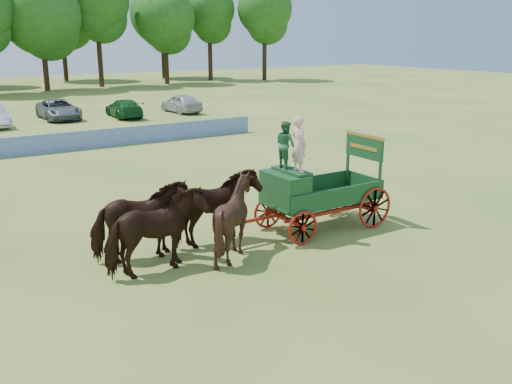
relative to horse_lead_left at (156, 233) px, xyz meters
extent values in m
plane|color=#A49B4A|center=(2.30, 0.31, -1.16)|extent=(160.00, 160.00, 0.00)
imported|color=black|center=(0.00, 0.00, 0.00)|extent=(2.83, 1.47, 2.31)
imported|color=black|center=(0.00, 1.10, 0.00)|extent=(2.88, 1.60, 2.31)
imported|color=black|center=(2.40, 0.00, 0.00)|extent=(2.15, 1.92, 2.32)
imported|color=black|center=(2.40, 1.10, 0.00)|extent=(2.79, 1.38, 2.31)
cube|color=maroon|center=(4.60, 0.55, -0.56)|extent=(0.12, 2.00, 0.12)
cube|color=maroon|center=(7.60, 0.55, -0.56)|extent=(0.12, 2.00, 0.12)
cube|color=maroon|center=(6.10, 0.00, -0.44)|extent=(3.80, 0.10, 0.12)
cube|color=maroon|center=(6.10, 1.10, -0.44)|extent=(3.80, 0.10, 0.12)
cube|color=maroon|center=(3.70, 0.55, -0.41)|extent=(2.80, 0.09, 0.09)
cube|color=#164322|center=(6.10, 0.55, -0.16)|extent=(3.80, 1.80, 0.10)
cube|color=#164322|center=(6.10, -0.33, 0.14)|extent=(3.80, 0.06, 0.55)
cube|color=#164322|center=(6.10, 1.43, 0.14)|extent=(3.80, 0.06, 0.55)
cube|color=#164322|center=(7.98, 0.55, 0.14)|extent=(0.06, 1.80, 0.55)
cube|color=#164322|center=(4.60, 0.55, 0.39)|extent=(0.85, 1.70, 1.05)
cube|color=#164322|center=(4.85, 0.55, 0.96)|extent=(0.55, 1.50, 0.08)
cube|color=#164322|center=(4.22, 0.55, 0.19)|extent=(0.10, 1.60, 0.65)
cube|color=#164322|center=(4.40, 0.55, -0.11)|extent=(0.55, 1.60, 0.06)
cube|color=#164322|center=(7.90, -0.25, 0.79)|extent=(0.08, 0.08, 1.80)
cube|color=#164322|center=(7.90, 1.35, 0.79)|extent=(0.08, 0.08, 1.80)
cube|color=#164322|center=(7.90, 0.55, 1.39)|extent=(0.07, 1.75, 0.75)
cube|color=#C88833|center=(7.90, 0.55, 1.79)|extent=(0.08, 1.80, 0.09)
cube|color=#C88833|center=(7.86, 0.55, 1.39)|extent=(0.02, 1.30, 0.12)
torus|color=maroon|center=(4.60, -0.40, -0.61)|extent=(1.09, 0.09, 1.09)
torus|color=maroon|center=(4.60, 1.50, -0.61)|extent=(1.09, 0.09, 1.09)
torus|color=maroon|center=(7.60, -0.40, -0.46)|extent=(1.39, 0.09, 1.39)
torus|color=maroon|center=(7.60, 1.50, -0.46)|extent=(1.39, 0.09, 1.39)
imported|color=beige|center=(4.85, 0.20, 1.86)|extent=(0.41, 0.63, 1.72)
imported|color=#296F41|center=(4.85, 0.90, 1.75)|extent=(0.57, 0.73, 1.49)
cube|color=#2144B3|center=(1.30, 18.31, -0.63)|extent=(26.00, 0.08, 1.05)
imported|color=slate|center=(5.35, 31.11, -0.40)|extent=(2.57, 5.45, 1.50)
imported|color=#144C1E|center=(9.88, 29.37, -0.45)|extent=(2.27, 4.95, 1.40)
imported|color=#B2B2B7|center=(14.85, 29.55, -0.38)|extent=(2.11, 4.65, 1.55)
cylinder|color=#382314|center=(10.15, 55.06, 1.12)|extent=(0.60, 0.60, 4.55)
sphere|color=#1A5316|center=(10.15, 55.06, 7.22)|extent=(8.83, 8.83, 8.83)
cylinder|color=#382314|center=(17.03, 56.65, 1.63)|extent=(0.60, 0.60, 5.58)
cylinder|color=#382314|center=(25.49, 56.03, 1.11)|extent=(0.60, 0.60, 4.53)
sphere|color=#1A5316|center=(25.49, 56.03, 7.19)|extent=(7.68, 7.68, 7.68)
cylinder|color=#382314|center=(33.17, 58.37, 1.44)|extent=(0.60, 0.60, 5.18)
sphere|color=#1A5316|center=(33.17, 58.37, 8.39)|extent=(6.92, 6.92, 6.92)
cylinder|color=#382314|center=(39.75, 54.62, 1.47)|extent=(0.60, 0.60, 5.25)
sphere|color=#1A5316|center=(39.75, 54.62, 8.51)|extent=(7.48, 7.48, 7.48)
cylinder|color=#382314|center=(15.85, 68.34, 1.45)|extent=(0.60, 0.60, 5.21)
sphere|color=#1A5316|center=(15.85, 68.34, 8.45)|extent=(9.30, 9.30, 9.30)
cylinder|color=#382314|center=(29.51, 66.03, 1.34)|extent=(0.60, 0.60, 4.99)
sphere|color=#1A5316|center=(29.51, 66.03, 8.04)|extent=(9.13, 9.13, 9.13)
camera|label=1|loc=(-5.51, -13.47, 5.10)|focal=40.00mm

